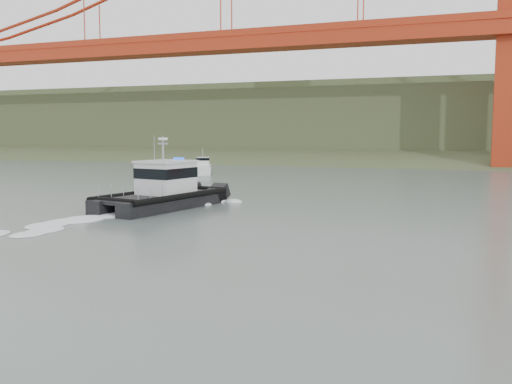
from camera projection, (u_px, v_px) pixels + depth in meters
ground at (164, 253)px, 28.18m from camera, size 400.00×400.00×0.00m
headlands at (417, 128)px, 143.88m from camera, size 500.00×105.36×27.12m
patrol_boat at (163, 190)px, 45.02m from camera, size 6.22×12.39×5.75m
motorboat at (203, 167)px, 82.13m from camera, size 4.90×7.10×3.73m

